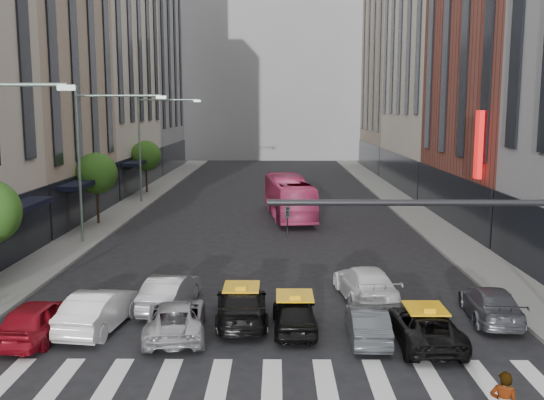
{
  "coord_description": "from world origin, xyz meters",
  "views": [
    {
      "loc": [
        0.74,
        -15.7,
        8.08
      ],
      "look_at": [
        0.52,
        11.38,
        4.0
      ],
      "focal_mm": 40.0,
      "sensor_mm": 36.0,
      "label": 1
    }
  ],
  "objects_px": {
    "streetlamp_mid": "(94,146)",
    "streetlamp_far": "(150,135)",
    "taxi_center": "(295,314)",
    "car_white_front": "(99,309)",
    "bus": "(289,197)",
    "car_red": "(38,319)",
    "taxi_left": "(242,305)"
  },
  "relations": [
    {
      "from": "streetlamp_mid",
      "to": "streetlamp_far",
      "type": "xyz_separation_m",
      "value": [
        0.0,
        16.0,
        0.0
      ]
    },
    {
      "from": "taxi_center",
      "to": "car_white_front",
      "type": "bearing_deg",
      "value": -2.95
    },
    {
      "from": "bus",
      "to": "streetlamp_far",
      "type": "bearing_deg",
      "value": -36.78
    },
    {
      "from": "car_red",
      "to": "bus",
      "type": "xyz_separation_m",
      "value": [
        9.35,
        24.47,
        0.81
      ]
    },
    {
      "from": "car_red",
      "to": "bus",
      "type": "distance_m",
      "value": 26.21
    },
    {
      "from": "streetlamp_far",
      "to": "car_red",
      "type": "height_order",
      "value": "streetlamp_far"
    },
    {
      "from": "taxi_left",
      "to": "taxi_center",
      "type": "bearing_deg",
      "value": 152.28
    },
    {
      "from": "streetlamp_mid",
      "to": "car_red",
      "type": "relative_size",
      "value": 2.14
    },
    {
      "from": "car_red",
      "to": "taxi_center",
      "type": "xyz_separation_m",
      "value": [
        9.1,
        0.84,
        -0.06
      ]
    },
    {
      "from": "car_red",
      "to": "taxi_left",
      "type": "bearing_deg",
      "value": -161.97
    },
    {
      "from": "streetlamp_far",
      "to": "car_red",
      "type": "relative_size",
      "value": 2.14
    },
    {
      "from": "streetlamp_far",
      "to": "car_white_front",
      "type": "xyz_separation_m",
      "value": [
        4.22,
        -30.22,
        -5.16
      ]
    },
    {
      "from": "streetlamp_mid",
      "to": "car_red",
      "type": "distance_m",
      "value": 16.26
    },
    {
      "from": "taxi_center",
      "to": "bus",
      "type": "distance_m",
      "value": 23.65
    },
    {
      "from": "car_white_front",
      "to": "taxi_left",
      "type": "xyz_separation_m",
      "value": [
        5.23,
        0.73,
        -0.05
      ]
    },
    {
      "from": "taxi_left",
      "to": "taxi_center",
      "type": "xyz_separation_m",
      "value": [
        1.99,
        -0.9,
        -0.03
      ]
    },
    {
      "from": "car_white_front",
      "to": "taxi_left",
      "type": "distance_m",
      "value": 5.28
    },
    {
      "from": "streetlamp_far",
      "to": "bus",
      "type": "distance_m",
      "value": 14.19
    },
    {
      "from": "taxi_left",
      "to": "bus",
      "type": "xyz_separation_m",
      "value": [
        2.24,
        22.73,
        0.84
      ]
    },
    {
      "from": "streetlamp_mid",
      "to": "streetlamp_far",
      "type": "bearing_deg",
      "value": 90.0
    },
    {
      "from": "taxi_center",
      "to": "bus",
      "type": "xyz_separation_m",
      "value": [
        0.25,
        23.63,
        0.87
      ]
    },
    {
      "from": "streetlamp_mid",
      "to": "car_white_front",
      "type": "height_order",
      "value": "streetlamp_mid"
    },
    {
      "from": "car_red",
      "to": "car_white_front",
      "type": "relative_size",
      "value": 0.94
    },
    {
      "from": "streetlamp_mid",
      "to": "taxi_center",
      "type": "bearing_deg",
      "value": -51.53
    },
    {
      "from": "car_red",
      "to": "car_white_front",
      "type": "bearing_deg",
      "value": -147.42
    },
    {
      "from": "streetlamp_far",
      "to": "taxi_center",
      "type": "distance_m",
      "value": 32.9
    },
    {
      "from": "streetlamp_mid",
      "to": "streetlamp_far",
      "type": "height_order",
      "value": "same"
    },
    {
      "from": "streetlamp_mid",
      "to": "taxi_left",
      "type": "bearing_deg",
      "value": -55.02
    },
    {
      "from": "streetlamp_far",
      "to": "taxi_center",
      "type": "height_order",
      "value": "streetlamp_far"
    },
    {
      "from": "streetlamp_mid",
      "to": "taxi_center",
      "type": "height_order",
      "value": "streetlamp_mid"
    },
    {
      "from": "car_red",
      "to": "car_white_front",
      "type": "xyz_separation_m",
      "value": [
        1.88,
        1.01,
        0.02
      ]
    },
    {
      "from": "taxi_center",
      "to": "bus",
      "type": "relative_size",
      "value": 0.35
    }
  ]
}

